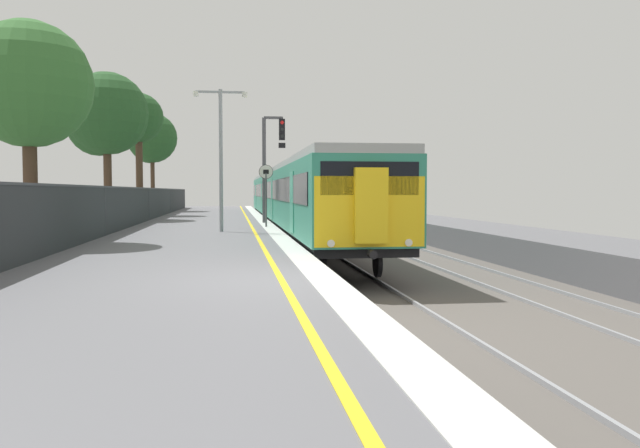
# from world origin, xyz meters

# --- Properties ---
(ground) EXTENTS (17.40, 110.00, 1.21)m
(ground) POSITION_xyz_m (2.64, 0.00, -0.61)
(ground) COLOR slate
(commuter_train_at_platform) EXTENTS (2.83, 41.77, 3.81)m
(commuter_train_at_platform) POSITION_xyz_m (2.10, 24.79, 1.27)
(commuter_train_at_platform) COLOR #2D846B
(commuter_train_at_platform) RESTS_ON ground
(signal_gantry) EXTENTS (1.10, 0.24, 5.04)m
(signal_gantry) POSITION_xyz_m (0.62, 19.91, 3.15)
(signal_gantry) COLOR #47474C
(signal_gantry) RESTS_ON ground
(speed_limit_sign) EXTENTS (0.59, 0.08, 2.62)m
(speed_limit_sign) POSITION_xyz_m (0.25, 16.35, 1.67)
(speed_limit_sign) COLOR #59595B
(speed_limit_sign) RESTS_ON ground
(platform_lamp_mid) EXTENTS (2.00, 0.20, 5.27)m
(platform_lamp_mid) POSITION_xyz_m (-1.57, 13.43, 3.14)
(platform_lamp_mid) COLOR #93999E
(platform_lamp_mid) RESTS_ON ground
(background_tree_left) EXTENTS (3.77, 3.88, 7.44)m
(background_tree_left) POSITION_xyz_m (-7.24, 39.98, 5.40)
(background_tree_left) COLOR #473323
(background_tree_left) RESTS_ON ground
(background_tree_centre) EXTENTS (3.63, 3.63, 6.39)m
(background_tree_centre) POSITION_xyz_m (-6.95, 8.75, 4.44)
(background_tree_centre) COLOR #473323
(background_tree_centre) RESTS_ON ground
(background_tree_right) EXTENTS (4.36, 4.36, 7.80)m
(background_tree_right) POSITION_xyz_m (-7.86, 24.83, 5.43)
(background_tree_right) COLOR #473323
(background_tree_right) RESTS_ON ground
(background_tree_back) EXTENTS (3.08, 3.08, 7.64)m
(background_tree_back) POSITION_xyz_m (-6.99, 30.87, 5.95)
(background_tree_back) COLOR #473323
(background_tree_back) RESTS_ON ground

